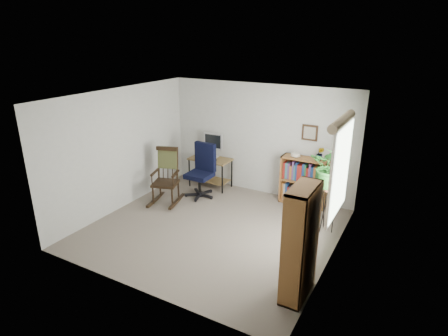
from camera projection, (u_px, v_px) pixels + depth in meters
The scene contains 18 objects.
floor at pixel (213, 228), 6.83m from camera, with size 4.20×4.00×0.00m, color gray.
ceiling at pixel (212, 96), 6.01m from camera, with size 4.20×4.00×0.00m, color silver.
wall_back at pixel (260, 140), 8.07m from camera, with size 4.20×0.00×2.40m, color beige.
wall_front at pixel (133, 212), 4.78m from camera, with size 4.20×0.00×2.40m, color beige.
wall_left at pixel (121, 149), 7.38m from camera, with size 0.00×4.00×2.40m, color beige.
wall_right at pixel (336, 190), 5.46m from camera, with size 0.00×4.00×2.40m, color beige.
window at pixel (340, 171), 5.66m from camera, with size 0.12×1.20×1.50m, color white, non-canonical shape.
desk at pixel (210, 173), 8.60m from camera, with size 0.95×0.52×0.68m, color olive, non-canonical shape.
monitor at pixel (213, 145), 8.51m from camera, with size 0.46×0.16×0.56m, color silver, non-canonical shape.
keyboard at pixel (208, 159), 8.39m from camera, with size 0.40×0.15×0.03m, color black.
office_chair at pixel (199, 171), 7.98m from camera, with size 0.64×0.64×1.18m, color black, non-canonical shape.
rocking_chair at pixel (165, 176), 7.70m from camera, with size 0.61×1.02×1.18m, color black, non-canonical shape.
low_bookshelf at pixel (304, 181), 7.66m from camera, with size 0.95×0.32×1.00m, color #945F30, non-canonical shape.
tall_bookshelf at pixel (300, 243), 4.85m from camera, with size 0.30×0.69×1.58m, color #945F30, non-canonical shape.
plant_stand at pixel (327, 208), 6.60m from camera, with size 0.25×0.25×0.92m, color black, non-canonical shape.
spider_plant at pixel (333, 147), 6.22m from camera, with size 1.69×1.88×1.46m, color #205D21.
potted_plant_small at pixel (320, 157), 7.35m from camera, with size 0.13×0.24×0.11m, color #205D21.
framed_picture at pixel (310, 133), 7.45m from camera, with size 0.32×0.04×0.32m, color black, non-canonical shape.
Camera 1 is at (3.11, -5.19, 3.35)m, focal length 30.00 mm.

